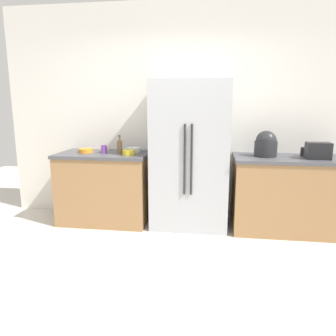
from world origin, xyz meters
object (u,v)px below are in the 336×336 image
Objects in this scene: cup_a at (304,152)px; bowl_c at (129,153)px; refrigerator at (190,155)px; rice_cooker at (266,145)px; bottle_a at (120,147)px; bowl_a at (86,151)px; bowl_b at (133,150)px; toaster at (318,151)px; cup_b at (104,149)px.

cup_a is 0.68× the size of bowl_c.
refrigerator is 5.88× the size of rice_cooker.
bottle_a is 1.47× the size of bowl_c.
bowl_a is (-0.46, 0.01, -0.06)m from bottle_a.
bottle_a is at bearing -179.32° from rice_cooker.
toaster is at bearing -5.14° from bowl_b.
toaster is at bearing -1.56° from cup_b.
toaster is 2.25m from bowl_b.
cup_b reaches higher than bowl_c.
bowl_c is (0.61, -0.12, 0.01)m from bowl_a.
bottle_a is 0.20m from bowl_b.
toaster is 2.85m from bowl_a.
refrigerator is 1.37m from bowl_a.
cup_b is (-2.60, 0.07, -0.04)m from toaster.
bowl_b is (-2.24, 0.20, -0.07)m from toaster.
bottle_a reaches higher than toaster.
bowl_c is (-1.67, -0.14, -0.11)m from rice_cooker.
bowl_a is 1.15× the size of bowl_c.
toaster is 1.36× the size of bowl_b.
bowl_b is 0.22m from bowl_c.
bowl_b and bowl_c have the same top height.
refrigerator is at bearing -176.53° from cup_a.
bowl_a is at bearing 174.45° from cup_b.
rice_cooker reaches higher than bowl_b.
cup_a reaches higher than bowl_a.
bowl_b is at bearing 176.93° from rice_cooker.
rice_cooker reaches higher than toaster.
bottle_a reaches higher than bowl_c.
rice_cooker is (0.91, 0.01, 0.15)m from refrigerator.
refrigerator reaches higher than rice_cooker.
bowl_c is at bearing -175.37° from rice_cooker.
bowl_b is 1.24× the size of bowl_c.
cup_b is (-2.49, -0.12, -0.00)m from cup_a.
refrigerator reaches higher than bottle_a.
cup_a is 2.14m from bowl_b.
bowl_a is (-2.75, -0.09, -0.03)m from cup_a.
cup_a is 2.15m from bowl_c.
bowl_c reaches higher than bowl_a.
bottle_a is (-0.91, -0.01, 0.10)m from refrigerator.
bottle_a reaches higher than bowl_a.
rice_cooker is 1.70× the size of bowl_a.
bowl_b is at bearing 172.67° from refrigerator.
bowl_b is (0.35, 0.13, -0.02)m from cup_b.
bottle_a is 2.29m from cup_a.
cup_b reaches higher than bowl_b.
bowl_a is at bearing -179.59° from rice_cooker.
refrigerator reaches higher than toaster.
bowl_b is (-0.76, 0.10, 0.04)m from refrigerator.
refrigerator is 9.33× the size of bowl_b.
bowl_a is (-1.37, -0.01, 0.04)m from refrigerator.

